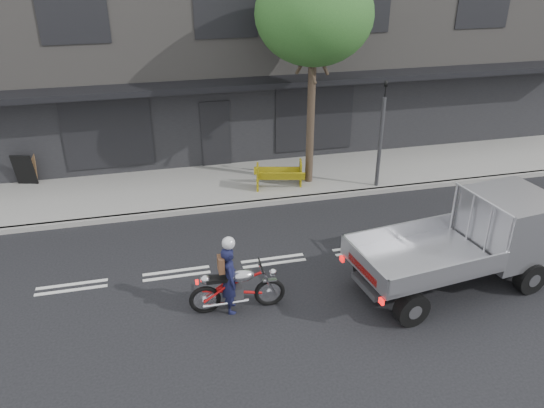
{
  "coord_description": "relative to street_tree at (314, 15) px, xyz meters",
  "views": [
    {
      "loc": [
        -2.66,
        -10.87,
        7.19
      ],
      "look_at": [
        0.08,
        0.5,
        1.34
      ],
      "focal_mm": 35.0,
      "sensor_mm": 36.0,
      "label": 1
    }
  ],
  "objects": [
    {
      "name": "ground",
      "position": [
        -2.2,
        -4.2,
        -5.28
      ],
      "size": [
        80.0,
        80.0,
        0.0
      ],
      "primitive_type": "plane",
      "color": "black",
      "rests_on": "ground"
    },
    {
      "name": "sidewalk",
      "position": [
        -2.2,
        0.5,
        -5.2
      ],
      "size": [
        32.0,
        3.2,
        0.15
      ],
      "primitive_type": "cube",
      "color": "gray",
      "rests_on": "ground"
    },
    {
      "name": "kerb",
      "position": [
        -2.2,
        -1.1,
        -5.2
      ],
      "size": [
        32.0,
        0.2,
        0.15
      ],
      "primitive_type": "cube",
      "color": "gray",
      "rests_on": "ground"
    },
    {
      "name": "building_main",
      "position": [
        -2.2,
        7.1,
        -1.28
      ],
      "size": [
        26.0,
        10.0,
        8.0
      ],
      "primitive_type": "cube",
      "color": "slate",
      "rests_on": "ground"
    },
    {
      "name": "street_tree",
      "position": [
        0.0,
        0.0,
        0.0
      ],
      "size": [
        3.4,
        3.4,
        6.74
      ],
      "color": "#382B21",
      "rests_on": "ground"
    },
    {
      "name": "traffic_light_pole",
      "position": [
        2.0,
        -0.85,
        -3.63
      ],
      "size": [
        0.12,
        0.12,
        3.5
      ],
      "color": "#2D2D30",
      "rests_on": "ground"
    },
    {
      "name": "motorcycle",
      "position": [
        -3.4,
        -5.86,
        -4.73
      ],
      "size": [
        2.08,
        0.6,
        1.07
      ],
      "rotation": [
        0.0,
        0.0,
        -0.04
      ],
      "color": "black",
      "rests_on": "ground"
    },
    {
      "name": "rider",
      "position": [
        -3.55,
        -5.86,
        -4.51
      ],
      "size": [
        0.39,
        0.58,
        1.54
      ],
      "primitive_type": "imported",
      "rotation": [
        0.0,
        0.0,
        1.53
      ],
      "color": "#131535",
      "rests_on": "ground"
    },
    {
      "name": "flatbed_ute",
      "position": [
        2.53,
        -6.02,
        -4.04
      ],
      "size": [
        4.87,
        2.46,
        2.16
      ],
      "rotation": [
        0.0,
        0.0,
        0.13
      ],
      "color": "black",
      "rests_on": "ground"
    },
    {
      "name": "construction_barrier",
      "position": [
        -1.04,
        -0.44,
        -4.71
      ],
      "size": [
        1.59,
        0.93,
        0.84
      ],
      "primitive_type": null,
      "rotation": [
        0.0,
        0.0,
        -0.23
      ],
      "color": "yellow",
      "rests_on": "sidewalk"
    },
    {
      "name": "sandwich_board",
      "position": [
        -8.87,
        1.8,
        -4.61
      ],
      "size": [
        0.75,
        0.6,
        1.04
      ],
      "primitive_type": null,
      "rotation": [
        0.0,
        0.0,
        -0.27
      ],
      "color": "black",
      "rests_on": "sidewalk"
    }
  ]
}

